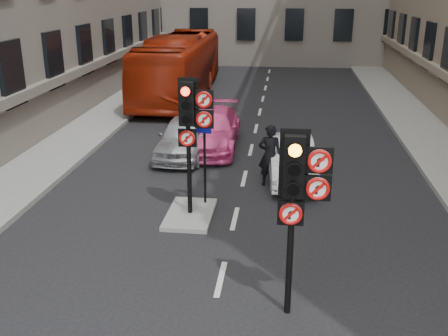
% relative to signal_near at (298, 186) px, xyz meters
% --- Properties ---
extents(pavement_left, '(3.00, 50.00, 0.16)m').
position_rel_signal_near_xyz_m(pavement_left, '(-8.69, 11.01, -2.50)').
color(pavement_left, gray).
rests_on(pavement_left, ground).
extents(pavement_right, '(3.00, 50.00, 0.16)m').
position_rel_signal_near_xyz_m(pavement_right, '(5.71, 11.01, -2.50)').
color(pavement_right, gray).
rests_on(pavement_right, ground).
extents(centre_island, '(1.20, 2.00, 0.12)m').
position_rel_signal_near_xyz_m(centre_island, '(-2.69, 4.01, -2.52)').
color(centre_island, gray).
rests_on(centre_island, ground).
extents(signal_near, '(0.91, 0.40, 3.58)m').
position_rel_signal_near_xyz_m(signal_near, '(0.00, 0.00, 0.00)').
color(signal_near, black).
rests_on(signal_near, ground).
extents(signal_far, '(0.91, 0.40, 3.58)m').
position_rel_signal_near_xyz_m(signal_far, '(-2.60, 4.00, 0.12)').
color(signal_far, black).
rests_on(signal_far, centre_island).
extents(car_silver, '(1.69, 4.06, 1.37)m').
position_rel_signal_near_xyz_m(car_silver, '(-3.83, 9.12, -1.89)').
color(car_silver, '#B6BABF').
rests_on(car_silver, ground).
extents(car_white, '(1.66, 3.98, 1.28)m').
position_rel_signal_near_xyz_m(car_white, '(-0.03, 7.24, -1.94)').
color(car_white, white).
rests_on(car_white, ground).
extents(car_pink, '(2.09, 4.86, 1.39)m').
position_rel_signal_near_xyz_m(car_pink, '(-2.98, 10.17, -1.89)').
color(car_pink, '#E4438C').
rests_on(car_pink, ground).
extents(bus_red, '(2.79, 11.73, 3.26)m').
position_rel_signal_near_xyz_m(bus_red, '(-5.99, 19.06, -0.95)').
color(bus_red, maroon).
rests_on(bus_red, ground).
extents(motorcycle, '(0.72, 1.71, 0.99)m').
position_rel_signal_near_xyz_m(motorcycle, '(0.32, 5.40, -2.08)').
color(motorcycle, black).
rests_on(motorcycle, ground).
extents(motorcyclist, '(0.71, 0.48, 1.93)m').
position_rel_signal_near_xyz_m(motorcyclist, '(-0.69, 6.54, -1.62)').
color(motorcyclist, black).
rests_on(motorcyclist, ground).
extents(info_sign, '(0.40, 0.14, 2.34)m').
position_rel_signal_near_xyz_m(info_sign, '(-2.39, 4.69, -0.95)').
color(info_sign, black).
rests_on(info_sign, centre_island).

